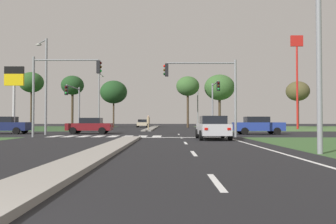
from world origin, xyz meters
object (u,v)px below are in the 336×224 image
at_px(car_silver_fourth, 214,127).
at_px(traffic_signal_far_right, 216,97).
at_px(fuel_price_totem, 16,85).
at_px(car_navy_near, 8,125).
at_px(traffic_signal_near_left, 60,82).
at_px(treeline_sixth, 300,91).
at_px(car_beige_second, 144,123).
at_px(street_lamp_second, 47,81).
at_px(traffic_signal_near_right, 211,83).
at_px(treeline_fifth, 221,88).
at_px(treeline_near, 33,83).
at_px(fastfood_pole_sign, 299,62).
at_px(treeline_second, 74,86).
at_px(pedestrian_at_median, 150,121).
at_px(car_maroon_third, 92,126).
at_px(car_blue_fifth, 259,125).
at_px(treeline_fourth, 189,86).
at_px(street_lamp_near, 327,10).
at_px(street_lamp_fourth, 199,103).
at_px(traffic_signal_far_left, 76,99).
at_px(treeline_third, 115,92).
at_px(street_lamp_third, 101,97).

height_order(car_silver_fourth, traffic_signal_far_right, traffic_signal_far_right).
bearing_deg(fuel_price_totem, car_navy_near, 170.89).
relative_size(traffic_signal_near_left, treeline_sixth, 0.74).
relative_size(car_beige_second, car_silver_fourth, 0.98).
bearing_deg(traffic_signal_far_right, street_lamp_second, -156.31).
bearing_deg(traffic_signal_near_right, treeline_fifth, 80.19).
xyz_separation_m(treeline_near, treeline_sixth, (47.59, -1.15, -1.69)).
bearing_deg(fastfood_pole_sign, fuel_price_totem, -151.59).
relative_size(fuel_price_totem, treeline_second, 0.66).
distance_m(traffic_signal_far_right, pedestrian_at_median, 9.03).
relative_size(car_navy_near, car_maroon_third, 1.02).
distance_m(car_blue_fifth, treeline_fourth, 30.47).
distance_m(treeline_second, treeline_fifth, 27.14).
relative_size(street_lamp_near, street_lamp_fourth, 1.15).
relative_size(car_maroon_third, street_lamp_fourth, 0.52).
bearing_deg(car_silver_fourth, traffic_signal_near_left, 165.60).
xyz_separation_m(street_lamp_fourth, treeline_fourth, (-2.10, -4.25, 2.65)).
bearing_deg(treeline_near, fuel_price_totem, -70.86).
xyz_separation_m(car_maroon_third, traffic_signal_far_right, (12.52, 4.50, 3.03)).
xyz_separation_m(car_maroon_third, treeline_fifth, (16.90, 29.89, 6.53)).
xyz_separation_m(car_maroon_third, traffic_signal_far_left, (-2.68, 4.23, 2.76)).
height_order(car_navy_near, street_lamp_second, street_lamp_second).
distance_m(car_silver_fourth, treeline_third, 40.48).
bearing_deg(traffic_signal_near_left, car_blue_fifth, 18.33).
bearing_deg(traffic_signal_near_left, treeline_second, 104.11).
height_order(traffic_signal_far_left, street_lamp_third, street_lamp_third).
xyz_separation_m(traffic_signal_far_right, treeline_second, (-22.76, 25.91, 3.91)).
distance_m(car_blue_fifth, street_lamp_near, 19.18).
height_order(traffic_signal_far_right, fastfood_pole_sign, fastfood_pole_sign).
height_order(traffic_signal_far_left, pedestrian_at_median, traffic_signal_far_left).
height_order(street_lamp_second, street_lamp_third, street_lamp_third).
xyz_separation_m(treeline_second, treeline_sixth, (40.63, -2.78, -1.31)).
bearing_deg(street_lamp_third, pedestrian_at_median, -54.62).
bearing_deg(fastfood_pole_sign, treeline_second, 160.37).
bearing_deg(treeline_sixth, fastfood_pole_sign, -111.27).
distance_m(street_lamp_second, treeline_fourth, 33.72).
bearing_deg(traffic_signal_far_left, traffic_signal_near_left, -80.66).
bearing_deg(treeline_fourth, street_lamp_fourth, 63.64).
bearing_deg(car_navy_near, traffic_signal_near_left, 47.40).
xyz_separation_m(traffic_signal_near_left, street_lamp_near, (14.11, -13.03, 1.14)).
distance_m(street_lamp_third, treeline_second, 12.39).
bearing_deg(fastfood_pole_sign, treeline_fourth, 145.59).
relative_size(car_silver_fourth, street_lamp_fourth, 0.56).
height_order(fuel_price_totem, treeline_sixth, treeline_sixth).
relative_size(car_silver_fourth, treeline_near, 0.46).
xyz_separation_m(car_blue_fifth, treeline_sixth, (14.77, 29.12, 5.59)).
bearing_deg(traffic_signal_far_right, fastfood_pole_sign, 42.80).
height_order(car_navy_near, treeline_sixth, treeline_sixth).
bearing_deg(treeline_third, street_lamp_second, -92.13).
height_order(car_beige_second, traffic_signal_far_left, traffic_signal_far_left).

